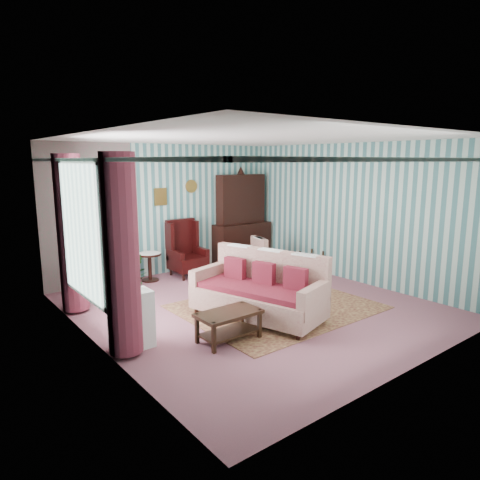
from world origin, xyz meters
TOP-DOWN VIEW (x-y plane):
  - floor at (0.00, 0.00)m, footprint 6.00×6.00m
  - room_shell at (-0.62, 0.18)m, footprint 5.53×6.02m
  - bookcase at (-1.35, 2.84)m, footprint 0.80×0.28m
  - dresser_hutch at (1.90, 2.72)m, footprint 1.50×0.56m
  - wingback_left at (-1.60, 2.45)m, footprint 0.76×0.80m
  - wingback_right at (0.15, 2.45)m, footprint 0.76×0.80m
  - seated_woman at (-1.60, 2.45)m, footprint 0.44×0.40m
  - round_side_table at (-0.70, 2.60)m, footprint 0.50×0.50m
  - nest_table at (2.47, 0.90)m, footprint 0.45×0.38m
  - plant_stand at (-2.40, -0.30)m, footprint 0.55×0.35m
  - rug at (0.30, -0.30)m, footprint 3.20×2.60m
  - sofa at (-0.31, -0.49)m, footprint 1.56×2.36m
  - floral_armchair at (1.11, 1.50)m, footprint 0.92×0.88m
  - coffee_table at (-1.21, -0.92)m, footprint 0.92×0.52m
  - potted_plant_a at (-2.39, -0.44)m, footprint 0.43×0.41m
  - potted_plant_b at (-2.28, -0.16)m, footprint 0.30×0.26m
  - potted_plant_c at (-2.50, -0.30)m, footprint 0.26×0.26m

SIDE VIEW (x-z plane):
  - floor at x=0.00m, z-range 0.00..0.00m
  - rug at x=0.30m, z-range 0.00..0.01m
  - coffee_table at x=-1.21m, z-range 0.00..0.43m
  - nest_table at x=2.47m, z-range 0.00..0.54m
  - round_side_table at x=-0.70m, z-range 0.00..0.60m
  - plant_stand at x=-2.40m, z-range 0.00..0.80m
  - floral_armchair at x=1.11m, z-range 0.00..1.02m
  - sofa at x=-0.31m, z-range 0.00..1.03m
  - seated_woman at x=-1.60m, z-range 0.00..1.18m
  - wingback_left at x=-1.60m, z-range 0.00..1.25m
  - wingback_right at x=0.15m, z-range 0.00..1.25m
  - potted_plant_c at x=-2.50m, z-range 0.80..1.15m
  - potted_plant_a at x=-2.39m, z-range 0.80..1.18m
  - potted_plant_b at x=-2.28m, z-range 0.80..1.28m
  - bookcase at x=-1.35m, z-range 0.00..2.24m
  - dresser_hutch at x=1.90m, z-range 0.00..2.36m
  - room_shell at x=-0.62m, z-range 0.55..3.46m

